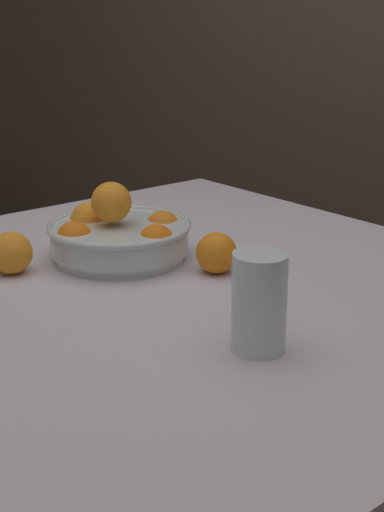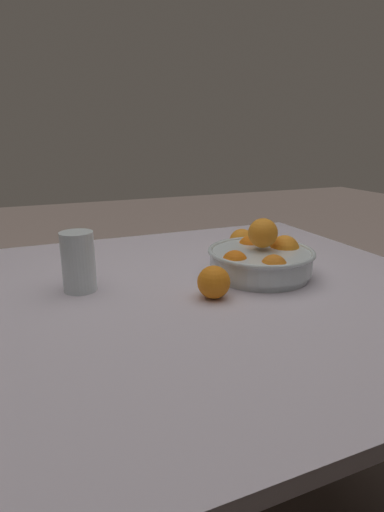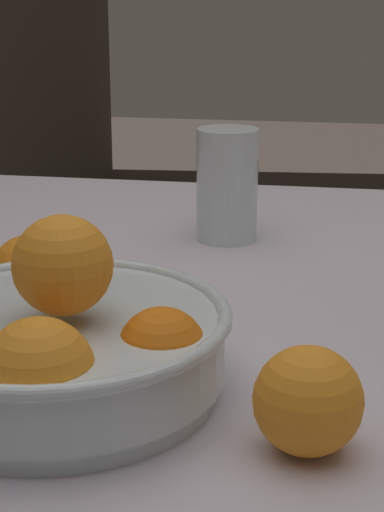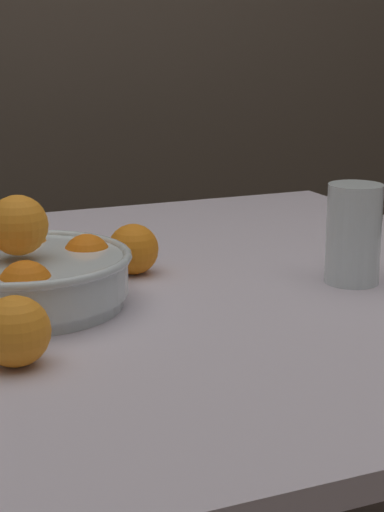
% 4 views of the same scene
% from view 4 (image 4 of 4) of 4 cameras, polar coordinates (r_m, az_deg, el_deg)
% --- Properties ---
extents(dining_table, '(1.23, 1.14, 0.72)m').
position_cam_4_polar(dining_table, '(1.25, -3.25, -5.06)').
color(dining_table, silver).
rests_on(dining_table, ground_plane).
extents(fruit_bowl, '(0.28, 0.28, 0.15)m').
position_cam_4_polar(fruit_bowl, '(1.15, -11.13, -1.09)').
color(fruit_bowl, silver).
rests_on(fruit_bowl, dining_table).
extents(juice_glass, '(0.08, 0.08, 0.15)m').
position_cam_4_polar(juice_glass, '(1.26, 10.71, 1.15)').
color(juice_glass, '#F4A314').
rests_on(juice_glass, dining_table).
extents(orange_loose_near_bowl, '(0.08, 0.08, 0.08)m').
position_cam_4_polar(orange_loose_near_bowl, '(0.96, -11.72, -4.94)').
color(orange_loose_near_bowl, orange).
rests_on(orange_loose_near_bowl, dining_table).
extents(orange_loose_front, '(0.08, 0.08, 0.08)m').
position_cam_4_polar(orange_loose_front, '(1.29, -3.94, 0.46)').
color(orange_loose_front, orange).
rests_on(orange_loose_front, dining_table).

